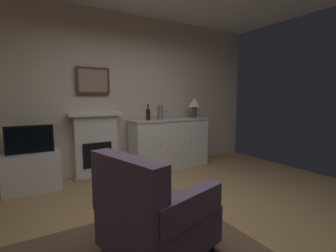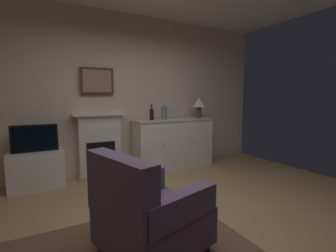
{
  "view_description": "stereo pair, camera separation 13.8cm",
  "coord_description": "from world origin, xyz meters",
  "px_view_note": "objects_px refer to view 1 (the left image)",
  "views": [
    {
      "loc": [
        -1.49,
        -1.99,
        1.35
      ],
      "look_at": [
        0.03,
        0.57,
        1.0
      ],
      "focal_mm": 25.73,
      "sensor_mm": 36.0,
      "label": 1
    },
    {
      "loc": [
        -1.37,
        -2.06,
        1.35
      ],
      "look_at": [
        0.03,
        0.57,
        1.0
      ],
      "focal_mm": 25.73,
      "sensor_mm": 36.0,
      "label": 2
    }
  ],
  "objects_px": {
    "tv_cabinet": "(32,172)",
    "armchair": "(153,214)",
    "wine_bottle": "(148,114)",
    "wine_glass_center": "(173,113)",
    "framed_picture": "(93,81)",
    "vase_decorative": "(160,112)",
    "fireplace_unit": "(96,145)",
    "table_lamp": "(194,104)",
    "wine_glass_left": "(167,113)",
    "sideboard_cabinet": "(170,143)",
    "tv_set": "(30,139)"
  },
  "relations": [
    {
      "from": "tv_cabinet",
      "to": "armchair",
      "type": "xyz_separation_m",
      "value": [
        0.84,
        -2.23,
        0.1
      ]
    },
    {
      "from": "wine_bottle",
      "to": "wine_glass_center",
      "type": "relative_size",
      "value": 1.76
    },
    {
      "from": "framed_picture",
      "to": "vase_decorative",
      "type": "relative_size",
      "value": 1.96
    },
    {
      "from": "wine_bottle",
      "to": "tv_cabinet",
      "type": "distance_m",
      "value": 2.03
    },
    {
      "from": "wine_bottle",
      "to": "fireplace_unit",
      "type": "bearing_deg",
      "value": 168.71
    },
    {
      "from": "table_lamp",
      "to": "wine_bottle",
      "type": "distance_m",
      "value": 1.06
    },
    {
      "from": "fireplace_unit",
      "to": "wine_glass_center",
      "type": "distance_m",
      "value": 1.51
    },
    {
      "from": "table_lamp",
      "to": "armchair",
      "type": "relative_size",
      "value": 0.41
    },
    {
      "from": "wine_glass_left",
      "to": "wine_glass_center",
      "type": "bearing_deg",
      "value": -16.14
    },
    {
      "from": "wine_glass_left",
      "to": "fireplace_unit",
      "type": "bearing_deg",
      "value": 171.12
    },
    {
      "from": "framed_picture",
      "to": "table_lamp",
      "type": "height_order",
      "value": "framed_picture"
    },
    {
      "from": "wine_glass_center",
      "to": "tv_cabinet",
      "type": "xyz_separation_m",
      "value": [
        -2.38,
        0.07,
        -0.79
      ]
    },
    {
      "from": "wine_glass_center",
      "to": "tv_cabinet",
      "type": "height_order",
      "value": "wine_glass_center"
    },
    {
      "from": "fireplace_unit",
      "to": "tv_cabinet",
      "type": "height_order",
      "value": "fireplace_unit"
    },
    {
      "from": "framed_picture",
      "to": "sideboard_cabinet",
      "type": "height_order",
      "value": "framed_picture"
    },
    {
      "from": "armchair",
      "to": "wine_glass_left",
      "type": "bearing_deg",
      "value": 57.01
    },
    {
      "from": "sideboard_cabinet",
      "to": "wine_glass_center",
      "type": "height_order",
      "value": "wine_glass_center"
    },
    {
      "from": "wine_bottle",
      "to": "armchair",
      "type": "height_order",
      "value": "wine_bottle"
    },
    {
      "from": "table_lamp",
      "to": "wine_glass_left",
      "type": "xyz_separation_m",
      "value": [
        -0.66,
        -0.02,
        -0.16
      ]
    },
    {
      "from": "fireplace_unit",
      "to": "table_lamp",
      "type": "distance_m",
      "value": 2.07
    },
    {
      "from": "framed_picture",
      "to": "tv_cabinet",
      "type": "distance_m",
      "value": 1.68
    },
    {
      "from": "fireplace_unit",
      "to": "vase_decorative",
      "type": "relative_size",
      "value": 3.91
    },
    {
      "from": "sideboard_cabinet",
      "to": "wine_bottle",
      "type": "relative_size",
      "value": 5.39
    },
    {
      "from": "tv_cabinet",
      "to": "tv_set",
      "type": "xyz_separation_m",
      "value": [
        -0.0,
        -0.02,
        0.48
      ]
    },
    {
      "from": "wine_glass_center",
      "to": "tv_cabinet",
      "type": "bearing_deg",
      "value": 178.29
    },
    {
      "from": "fireplace_unit",
      "to": "vase_decorative",
      "type": "distance_m",
      "value": 1.28
    },
    {
      "from": "wine_glass_center",
      "to": "tv_set",
      "type": "xyz_separation_m",
      "value": [
        -2.38,
        0.05,
        -0.31
      ]
    },
    {
      "from": "vase_decorative",
      "to": "wine_glass_center",
      "type": "bearing_deg",
      "value": -1.32
    },
    {
      "from": "tv_set",
      "to": "armchair",
      "type": "distance_m",
      "value": 2.4
    },
    {
      "from": "framed_picture",
      "to": "tv_cabinet",
      "type": "relative_size",
      "value": 0.73
    },
    {
      "from": "vase_decorative",
      "to": "wine_glass_left",
      "type": "bearing_deg",
      "value": 9.53
    },
    {
      "from": "sideboard_cabinet",
      "to": "wine_glass_left",
      "type": "bearing_deg",
      "value": -162.46
    },
    {
      "from": "vase_decorative",
      "to": "armchair",
      "type": "distance_m",
      "value": 2.61
    },
    {
      "from": "fireplace_unit",
      "to": "framed_picture",
      "type": "bearing_deg",
      "value": 90.0
    },
    {
      "from": "sideboard_cabinet",
      "to": "tv_cabinet",
      "type": "bearing_deg",
      "value": 179.63
    },
    {
      "from": "table_lamp",
      "to": "wine_bottle",
      "type": "xyz_separation_m",
      "value": [
        -1.04,
        -0.0,
        -0.17
      ]
    },
    {
      "from": "tv_set",
      "to": "tv_cabinet",
      "type": "bearing_deg",
      "value": 90.0
    },
    {
      "from": "fireplace_unit",
      "to": "wine_bottle",
      "type": "distance_m",
      "value": 1.05
    },
    {
      "from": "framed_picture",
      "to": "table_lamp",
      "type": "bearing_deg",
      "value": -6.51
    },
    {
      "from": "table_lamp",
      "to": "tv_set",
      "type": "bearing_deg",
      "value": -179.84
    },
    {
      "from": "wine_bottle",
      "to": "tv_cabinet",
      "type": "bearing_deg",
      "value": 179.43
    },
    {
      "from": "table_lamp",
      "to": "armchair",
      "type": "height_order",
      "value": "table_lamp"
    },
    {
      "from": "table_lamp",
      "to": "tv_set",
      "type": "distance_m",
      "value": 2.96
    },
    {
      "from": "tv_cabinet",
      "to": "table_lamp",
      "type": "bearing_deg",
      "value": -0.29
    },
    {
      "from": "vase_decorative",
      "to": "framed_picture",
      "type": "bearing_deg",
      "value": 166.52
    },
    {
      "from": "wine_bottle",
      "to": "sideboard_cabinet",
      "type": "bearing_deg",
      "value": 0.47
    },
    {
      "from": "wine_glass_left",
      "to": "wine_glass_center",
      "type": "xyz_separation_m",
      "value": [
        0.11,
        -0.03,
        0.0
      ]
    },
    {
      "from": "wine_glass_left",
      "to": "wine_glass_center",
      "type": "height_order",
      "value": "same"
    },
    {
      "from": "tv_set",
      "to": "armchair",
      "type": "height_order",
      "value": "tv_set"
    },
    {
      "from": "fireplace_unit",
      "to": "vase_decorative",
      "type": "height_order",
      "value": "vase_decorative"
    }
  ]
}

